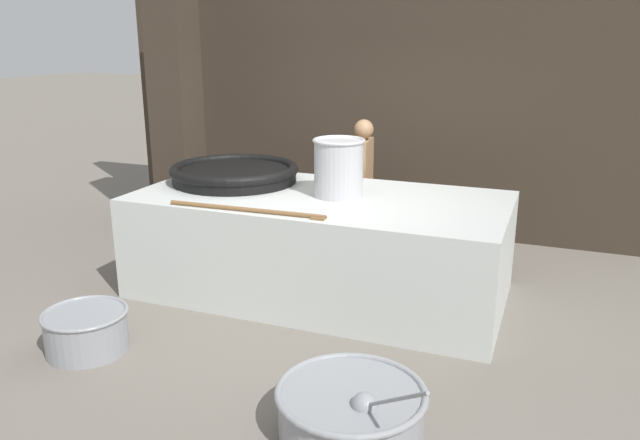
{
  "coord_description": "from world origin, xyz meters",
  "views": [
    {
      "loc": [
        2.14,
        -5.48,
        2.5
      ],
      "look_at": [
        0.0,
        0.0,
        0.75
      ],
      "focal_mm": 35.0,
      "sensor_mm": 36.0,
      "label": 1
    }
  ],
  "objects_px": {
    "giant_wok_near": "(235,173)",
    "stock_pot": "(339,167)",
    "cook": "(362,183)",
    "prep_bowl_meat": "(86,329)",
    "prep_bowl_vegetables": "(351,408)"
  },
  "relations": [
    {
      "from": "stock_pot",
      "to": "prep_bowl_meat",
      "type": "distance_m",
      "value": 2.66
    },
    {
      "from": "giant_wok_near",
      "to": "prep_bowl_vegetables",
      "type": "distance_m",
      "value": 3.28
    },
    {
      "from": "stock_pot",
      "to": "prep_bowl_vegetables",
      "type": "xyz_separation_m",
      "value": [
        0.87,
        -2.16,
        -1.11
      ]
    },
    {
      "from": "stock_pot",
      "to": "prep_bowl_meat",
      "type": "xyz_separation_m",
      "value": [
        -1.5,
        -1.9,
        -1.1
      ]
    },
    {
      "from": "prep_bowl_meat",
      "to": "giant_wok_near",
      "type": "bearing_deg",
      "value": 82.68
    },
    {
      "from": "giant_wok_near",
      "to": "prep_bowl_vegetables",
      "type": "xyz_separation_m",
      "value": [
        2.11,
        -2.34,
        -0.92
      ]
    },
    {
      "from": "cook",
      "to": "prep_bowl_meat",
      "type": "distance_m",
      "value": 3.47
    },
    {
      "from": "giant_wok_near",
      "to": "prep_bowl_meat",
      "type": "height_order",
      "value": "giant_wok_near"
    },
    {
      "from": "prep_bowl_vegetables",
      "to": "prep_bowl_meat",
      "type": "relative_size",
      "value": 1.59
    },
    {
      "from": "giant_wok_near",
      "to": "prep_bowl_meat",
      "type": "bearing_deg",
      "value": -97.32
    },
    {
      "from": "giant_wok_near",
      "to": "stock_pot",
      "type": "distance_m",
      "value": 1.26
    },
    {
      "from": "cook",
      "to": "stock_pot",
      "type": "bearing_deg",
      "value": 90.76
    },
    {
      "from": "cook",
      "to": "giant_wok_near",
      "type": "bearing_deg",
      "value": 37.69
    },
    {
      "from": "giant_wok_near",
      "to": "prep_bowl_meat",
      "type": "relative_size",
      "value": 1.97
    },
    {
      "from": "cook",
      "to": "prep_bowl_meat",
      "type": "relative_size",
      "value": 2.3
    }
  ]
}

